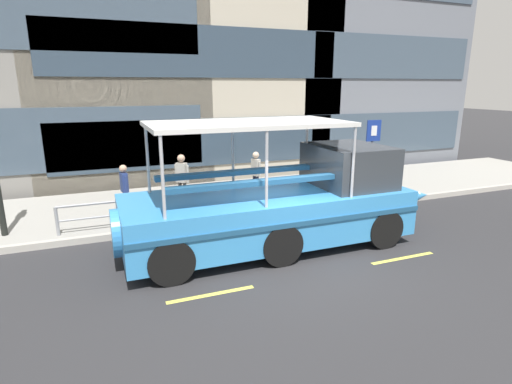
% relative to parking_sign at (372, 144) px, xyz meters
% --- Properties ---
extents(ground_plane, '(120.00, 120.00, 0.00)m').
position_rel_parking_sign_xyz_m(ground_plane, '(-5.15, -4.21, -2.00)').
color(ground_plane, '#2B2B2D').
extents(sidewalk, '(32.00, 4.80, 0.18)m').
position_rel_parking_sign_xyz_m(sidewalk, '(-5.15, 1.39, -1.91)').
color(sidewalk, '#99968E').
rests_on(sidewalk, ground_plane).
extents(curb_edge, '(32.00, 0.18, 0.18)m').
position_rel_parking_sign_xyz_m(curb_edge, '(-5.15, -1.10, -1.91)').
color(curb_edge, '#B2ADA3').
rests_on(curb_edge, ground_plane).
extents(lane_centreline, '(25.80, 0.12, 0.01)m').
position_rel_parking_sign_xyz_m(lane_centreline, '(-5.15, -5.02, -1.99)').
color(lane_centreline, '#DBD64C').
rests_on(lane_centreline, ground_plane).
extents(curb_guardrail, '(10.25, 0.09, 0.81)m').
position_rel_parking_sign_xyz_m(curb_guardrail, '(-5.48, -0.76, -1.26)').
color(curb_guardrail, gray).
rests_on(curb_guardrail, sidewalk).
extents(parking_sign, '(0.60, 0.12, 2.67)m').
position_rel_parking_sign_xyz_m(parking_sign, '(0.00, 0.00, 0.00)').
color(parking_sign, '#4C4F54').
rests_on(parking_sign, sidewalk).
extents(duck_tour_boat, '(9.06, 2.70, 3.23)m').
position_rel_parking_sign_xyz_m(duck_tour_boat, '(-4.95, -3.07, -0.92)').
color(duck_tour_boat, '#388CD1').
rests_on(duck_tour_boat, ground_plane).
extents(pedestrian_near_bow, '(0.22, 0.47, 1.64)m').
position_rel_parking_sign_xyz_m(pedestrian_near_bow, '(-2.57, 0.39, -0.82)').
color(pedestrian_near_bow, '#47423D').
rests_on(pedestrian_near_bow, sidewalk).
extents(pedestrian_mid_left, '(0.27, 0.46, 1.67)m').
position_rel_parking_sign_xyz_m(pedestrian_mid_left, '(-4.32, 0.69, -0.81)').
color(pedestrian_mid_left, '#1E2338').
rests_on(pedestrian_mid_left, sidewalk).
extents(pedestrian_mid_right, '(0.39, 0.38, 1.77)m').
position_rel_parking_sign_xyz_m(pedestrian_mid_right, '(-6.95, 0.46, -0.75)').
color(pedestrian_mid_right, '#47423D').
rests_on(pedestrian_mid_right, sidewalk).
extents(pedestrian_near_stern, '(0.23, 0.46, 1.62)m').
position_rel_parking_sign_xyz_m(pedestrian_near_stern, '(-8.73, 0.17, -0.84)').
color(pedestrian_near_stern, '#1E2338').
rests_on(pedestrian_near_stern, sidewalk).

